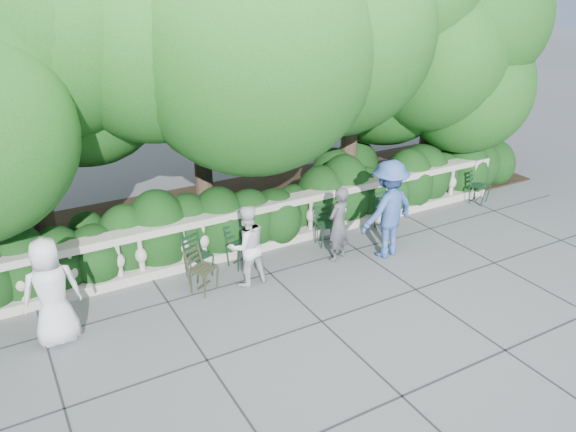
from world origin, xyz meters
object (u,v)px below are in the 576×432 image
person_woman_grey (338,224)px  person_casual_man (247,246)px  person_businessman (51,292)px  chair_f (483,204)px  chair_weathered (211,293)px  chair_e (389,231)px  chair_b (205,280)px  person_older_blue (388,209)px  chair_d (246,268)px  chair_c (329,247)px

person_woman_grey → person_casual_man: (-1.95, 0.02, 0.01)m
person_businessman → chair_f: bearing=-177.7°
chair_weathered → chair_e: bearing=-24.8°
chair_b → chair_f: same height
chair_e → person_woman_grey: size_ratio=0.56×
chair_weathered → person_older_blue: (3.61, -0.34, 0.99)m
chair_e → person_older_blue: (-0.77, -0.82, 0.99)m
person_older_blue → chair_f: bearing=-175.1°
chair_e → person_woman_grey: 1.93m
chair_d → chair_weathered: size_ratio=1.00×
chair_d → person_casual_man: 0.94m
chair_b → chair_c: size_ratio=1.00×
person_casual_man → person_businessman: bearing=0.7°
chair_c → chair_d: (-1.88, 0.06, 0.00)m
person_woman_grey → person_older_blue: (0.93, -0.32, 0.23)m
person_casual_man → chair_d: bearing=-112.6°
chair_weathered → person_older_blue: person_older_blue is taller
chair_e → person_older_blue: person_older_blue is taller
chair_c → chair_f: (4.53, 0.07, 0.00)m
person_businessman → person_older_blue: 6.15m
person_older_blue → chair_d: bearing=-26.3°
chair_e → person_woman_grey: bearing=-161.6°
person_businessman → person_casual_man: person_businessman is taller
person_older_blue → person_businessman: bearing=-10.5°
person_businessman → chair_c: bearing=-175.3°
person_casual_man → person_older_blue: person_older_blue is taller
chair_b → person_woman_grey: person_woman_grey is taller
chair_weathered → person_casual_man: size_ratio=0.55×
chair_f → person_businessman: size_ratio=0.48×
chair_d → person_older_blue: bearing=-33.7°
chair_d → chair_f: 6.41m
chair_c → person_woman_grey: person_woman_grey is taller
chair_weathered → person_older_blue: bearing=-36.4°
chair_f → person_older_blue: bearing=170.3°
person_older_blue → person_woman_grey: bearing=-27.4°
chair_b → person_woman_grey: bearing=-30.4°
chair_weathered → person_businessman: 2.68m
person_businessman → person_woman_grey: size_ratio=1.15×
person_businessman → chair_weathered: bearing=-178.9°
chair_d → chair_b: bearing=165.9°
chair_f → person_older_blue: size_ratio=0.43×
chair_b → person_businessman: size_ratio=0.48×
chair_c → person_casual_man: size_ratio=0.55×
person_woman_grey → person_older_blue: person_older_blue is taller
person_woman_grey → person_casual_man: 1.95m
chair_f → person_woman_grey: person_woman_grey is taller
chair_b → person_woman_grey: size_ratio=0.56×
chair_c → chair_f: 4.53m
chair_b → chair_f: size_ratio=1.00×
chair_d → chair_e: same height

